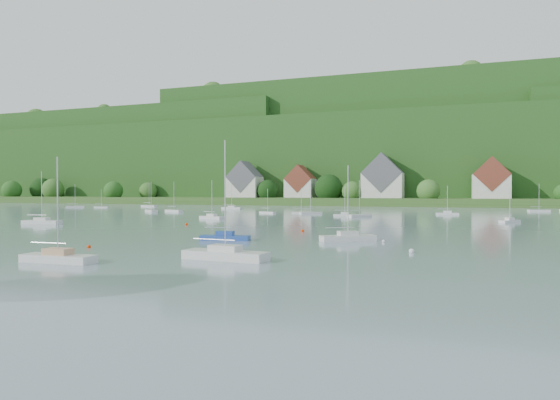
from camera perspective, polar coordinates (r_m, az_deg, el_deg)
name	(u,v)px	position (r m, az deg, el deg)	size (l,w,h in m)	color
far_shore_strip	(375,201)	(214.57, 10.93, -0.12)	(600.00, 60.00, 3.00)	#2E551F
forested_ridge	(394,161)	(283.03, 13.05, 4.47)	(620.00, 181.22, 69.89)	#1A4315
village_building_0	(245,183)	(217.17, -4.10, 2.03)	(14.00, 10.40, 16.00)	beige
village_building_1	(300,184)	(210.40, 2.38, 1.85)	(12.00, 9.36, 14.00)	beige
village_building_2	(383,180)	(202.01, 11.84, 2.30)	(16.00, 11.44, 18.00)	beige
village_building_3	(491,181)	(198.74, 23.28, 2.02)	(13.00, 10.40, 15.50)	beige
near_sailboat_1	(225,237)	(56.88, -6.40, -4.24)	(5.88, 2.51, 7.69)	#24479B
near_sailboat_2	(58,257)	(42.82, -24.36, -6.02)	(6.23, 1.92, 8.35)	silver
near_sailboat_3	(348,237)	(56.31, 7.89, -4.27)	(6.25, 5.00, 8.55)	silver
near_sailboat_4	(225,254)	(40.76, -6.38, -6.23)	(7.42, 2.68, 9.81)	silver
near_sailboat_6	(42,222)	(93.43, -25.91, -2.26)	(6.91, 2.78, 9.07)	silver
mooring_buoy_0	(89,248)	(52.57, -21.30, -5.20)	(0.38, 0.38, 0.38)	#FC3400
mooring_buoy_1	(412,253)	(46.71, 15.02, -5.94)	(0.50, 0.50, 0.50)	silver
mooring_buoy_2	(302,232)	(68.34, 2.61, -3.71)	(0.44, 0.44, 0.44)	#FC3400
mooring_buoy_3	(186,225)	(83.37, -10.81, -2.88)	(0.47, 0.47, 0.47)	#FC3400
mooring_buoy_4	(384,242)	(55.51, 11.92, -4.83)	(0.38, 0.38, 0.38)	silver
far_sailboat_cluster	(347,211)	(131.40, 7.78, -1.30)	(197.41, 71.96, 8.71)	silver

